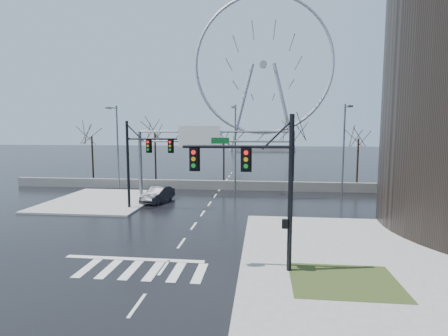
# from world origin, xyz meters

# --- Properties ---
(ground) EXTENTS (260.00, 260.00, 0.00)m
(ground) POSITION_xyz_m (0.00, 0.00, 0.00)
(ground) COLOR black
(ground) RESTS_ON ground
(sidewalk_near) EXTENTS (12.00, 12.00, 0.15)m
(sidewalk_near) POSITION_xyz_m (10.00, -9.00, 0.07)
(sidewalk_near) COLOR gray
(sidewalk_near) RESTS_ON ground
(sidewalk_right_ext) EXTENTS (12.00, 10.00, 0.15)m
(sidewalk_right_ext) POSITION_xyz_m (10.00, 2.00, 0.07)
(sidewalk_right_ext) COLOR gray
(sidewalk_right_ext) RESTS_ON ground
(sidewalk_far) EXTENTS (10.00, 12.00, 0.15)m
(sidewalk_far) POSITION_xyz_m (-11.00, 12.00, 0.07)
(sidewalk_far) COLOR gray
(sidewalk_far) RESTS_ON ground
(grass_strip) EXTENTS (5.00, 4.00, 0.02)m
(grass_strip) POSITION_xyz_m (9.00, -5.00, 0.15)
(grass_strip) COLOR #273C19
(grass_strip) RESTS_ON sidewalk_near
(barrier_wall) EXTENTS (52.00, 0.50, 1.10)m
(barrier_wall) POSITION_xyz_m (0.00, 20.00, 0.55)
(barrier_wall) COLOR slate
(barrier_wall) RESTS_ON ground
(signal_mast_near) EXTENTS (5.52, 0.41, 8.00)m
(signal_mast_near) POSITION_xyz_m (5.14, -4.04, 4.87)
(signal_mast_near) COLOR black
(signal_mast_near) RESTS_ON ground
(signal_mast_far) EXTENTS (4.72, 0.41, 8.00)m
(signal_mast_far) POSITION_xyz_m (-5.87, 8.96, 4.83)
(signal_mast_far) COLOR black
(signal_mast_far) RESTS_ON ground
(sign_gantry) EXTENTS (16.36, 0.40, 7.60)m
(sign_gantry) POSITION_xyz_m (-0.38, 14.96, 5.18)
(sign_gantry) COLOR slate
(sign_gantry) RESTS_ON ground
(streetlight_left) EXTENTS (0.50, 2.55, 10.00)m
(streetlight_left) POSITION_xyz_m (-12.00, 18.16, 5.89)
(streetlight_left) COLOR slate
(streetlight_left) RESTS_ON ground
(streetlight_mid) EXTENTS (0.50, 2.55, 10.00)m
(streetlight_mid) POSITION_xyz_m (2.00, 18.16, 5.89)
(streetlight_mid) COLOR slate
(streetlight_mid) RESTS_ON ground
(streetlight_right) EXTENTS (0.50, 2.55, 10.00)m
(streetlight_right) POSITION_xyz_m (14.00, 18.16, 5.89)
(streetlight_right) COLOR slate
(streetlight_right) RESTS_ON ground
(tree_far_left) EXTENTS (3.50, 3.50, 7.00)m
(tree_far_left) POSITION_xyz_m (-18.00, 24.00, 5.57)
(tree_far_left) COLOR black
(tree_far_left) RESTS_ON ground
(tree_left) EXTENTS (3.75, 3.75, 7.50)m
(tree_left) POSITION_xyz_m (-9.00, 23.50, 5.98)
(tree_left) COLOR black
(tree_left) RESTS_ON ground
(tree_center) EXTENTS (3.25, 3.25, 6.50)m
(tree_center) POSITION_xyz_m (0.00, 24.50, 5.17)
(tree_center) COLOR black
(tree_center) RESTS_ON ground
(tree_right) EXTENTS (3.90, 3.90, 7.80)m
(tree_right) POSITION_xyz_m (9.00, 23.50, 6.22)
(tree_right) COLOR black
(tree_right) RESTS_ON ground
(tree_far_right) EXTENTS (3.40, 3.40, 6.80)m
(tree_far_right) POSITION_xyz_m (17.00, 24.00, 5.41)
(tree_far_right) COLOR black
(tree_far_right) RESTS_ON ground
(ferris_wheel) EXTENTS (45.00, 6.00, 50.91)m
(ferris_wheel) POSITION_xyz_m (5.00, 95.00, 26.13)
(ferris_wheel) COLOR gray
(ferris_wheel) RESTS_ON ground
(car) EXTENTS (2.51, 4.81, 1.51)m
(car) POSITION_xyz_m (-5.30, 12.28, 0.75)
(car) COLOR black
(car) RESTS_ON ground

